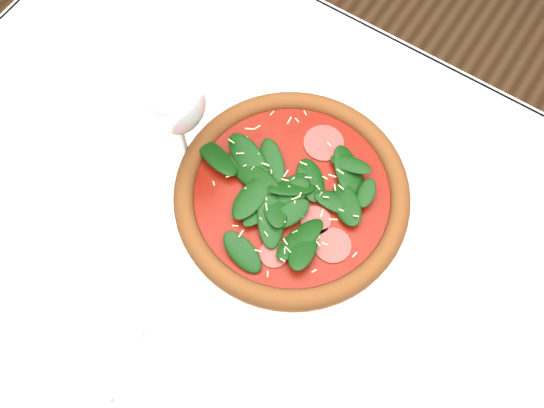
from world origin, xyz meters
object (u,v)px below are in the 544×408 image
Objects in this scene: plate at (291,199)px; napkin at (122,369)px; pizza at (292,193)px; wine_glass at (172,101)px.

napkin is at bearing -99.58° from plate.
plate reaches higher than napkin.
pizza is at bearing -63.43° from plate.
pizza is 0.21m from wine_glass.
wine_glass is 1.36× the size of napkin.
pizza is at bearing 7.59° from wine_glass.
plate is 2.47× the size of napkin.
plate is 0.02m from pizza.
napkin is at bearing -68.63° from wine_glass.
wine_glass is at bearing 111.37° from napkin.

